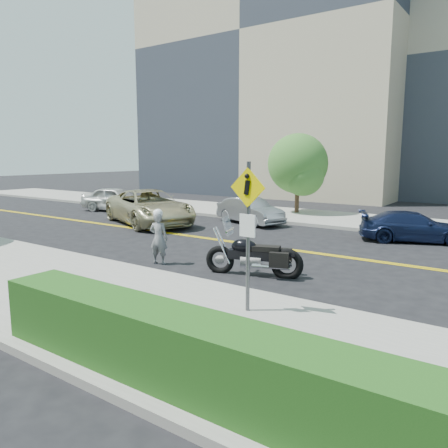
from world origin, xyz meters
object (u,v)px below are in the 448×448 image
suv (149,207)px  motorcycle (254,247)px  pedestrian_sign (248,222)px  parked_car_white (116,199)px  parked_car_silver (250,211)px  parked_car_blue (413,227)px  motorcyclist (159,237)px

suv → motorcycle: bearing=-95.3°
pedestrian_sign → suv: (-10.30, 7.61, -1.14)m
suv → parked_car_white: size_ratio=1.41×
parked_car_silver → pedestrian_sign: bearing=-129.1°
suv → parked_car_blue: suv is taller
pedestrian_sign → motorcyclist: bearing=154.1°
motorcycle → parked_car_silver: motorcycle is taller
motorcycle → parked_car_white: motorcycle is taller
pedestrian_sign → suv: 12.86m
pedestrian_sign → motorcycle: pedestrian_sign is taller
suv → parked_car_white: suv is taller
suv → motorcyclist: bearing=-109.6°
motorcyclist → parked_car_blue: 9.83m
pedestrian_sign → motorcyclist: (-4.54, 2.21, -1.12)m
pedestrian_sign → motorcycle: bearing=118.9°
parked_car_silver → motorcycle: bearing=-128.2°
motorcycle → suv: suv is taller
motorcyclist → suv: 7.91m
motorcyclist → parked_car_white: 13.35m
pedestrian_sign → motorcycle: 3.39m
motorcyclist → suv: motorcyclist is taller
motorcycle → parked_car_white: (-13.83, 7.23, -0.08)m
motorcycle → pedestrian_sign: bearing=-79.7°
motorcyclist → suv: (-5.77, 5.41, -0.02)m
pedestrian_sign → parked_car_white: (-15.37, 10.01, -1.25)m
motorcyclist → parked_car_blue: bearing=-141.6°
motorcycle → parked_car_white: bearing=133.8°
parked_car_white → parked_car_silver: parked_car_white is taller
parked_car_blue → parked_car_white: bearing=68.4°
motorcycle → parked_car_blue: bearing=53.2°
parked_car_white → motorcyclist: bearing=-140.5°
motorcyclist → parked_car_silver: (-1.92, 8.31, -0.21)m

